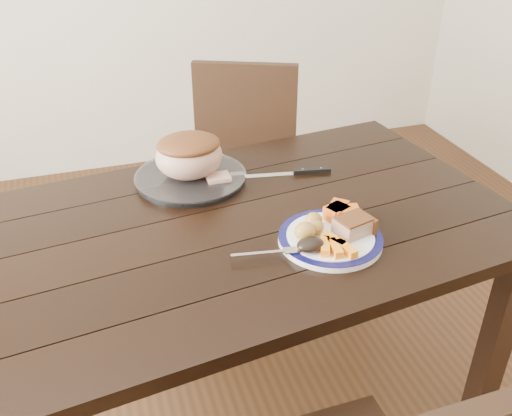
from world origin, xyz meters
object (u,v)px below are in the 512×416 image
object	(u,v)px
carving_knife	(300,172)
dinner_plate	(330,239)
chair_far	(242,169)
pork_slice	(353,226)
roast_joint	(189,157)
dining_table	(227,253)
fork	(272,253)
serving_platter	(191,179)

from	to	relation	value
carving_knife	dinner_plate	bearing A→B (deg)	-90.08
chair_far	pork_slice	size ratio (longest dim) A/B	10.55
roast_joint	pork_slice	bearing A→B (deg)	-53.00
dining_table	chair_far	bearing A→B (deg)	70.26
pork_slice	fork	bearing A→B (deg)	-174.71
fork	roast_joint	xyz separation A→B (m)	(-0.11, 0.46, 0.06)
carving_knife	fork	bearing A→B (deg)	-110.24
dinner_plate	carving_knife	size ratio (longest dim) A/B	0.85
roast_joint	carving_knife	size ratio (longest dim) A/B	0.64
dinner_plate	roast_joint	distance (m)	0.52
dining_table	dinner_plate	distance (m)	0.30
chair_far	dinner_plate	size ratio (longest dim) A/B	3.44
dining_table	chair_far	distance (m)	0.79
dining_table	carving_knife	bearing A→B (deg)	36.06
dinner_plate	carving_knife	distance (m)	0.39
serving_platter	pork_slice	bearing A→B (deg)	-53.00
dining_table	serving_platter	xyz separation A→B (m)	(-0.04, 0.28, 0.10)
dining_table	pork_slice	bearing A→B (deg)	-29.23
serving_platter	pork_slice	distance (m)	0.56
roast_joint	fork	bearing A→B (deg)	-77.24
dinner_plate	dining_table	bearing A→B (deg)	145.76
serving_platter	fork	world-z (taller)	fork
serving_platter	carving_knife	xyz separation A→B (m)	(0.34, -0.06, -0.00)
fork	roast_joint	distance (m)	0.48
pork_slice	fork	size ratio (longest dim) A/B	0.49
dining_table	dinner_plate	bearing A→B (deg)	-34.24
chair_far	dinner_plate	xyz separation A→B (m)	(-0.03, -0.89, 0.23)
dining_table	carving_knife	distance (m)	0.39
dining_table	chair_far	size ratio (longest dim) A/B	1.83
chair_far	roast_joint	bearing A→B (deg)	80.24
serving_platter	roast_joint	world-z (taller)	roast_joint
dining_table	roast_joint	distance (m)	0.33
pork_slice	roast_joint	bearing A→B (deg)	127.00
serving_platter	chair_far	bearing A→B (deg)	56.55
chair_far	fork	world-z (taller)	chair_far
serving_platter	fork	size ratio (longest dim) A/B	1.88
dining_table	dinner_plate	size ratio (longest dim) A/B	6.28
dining_table	roast_joint	size ratio (longest dim) A/B	8.29
chair_far	roast_joint	xyz separation A→B (m)	(-0.30, -0.45, 0.31)
serving_platter	carving_knife	world-z (taller)	serving_platter
serving_platter	fork	distance (m)	0.48
dining_table	serving_platter	size ratio (longest dim) A/B	5.07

